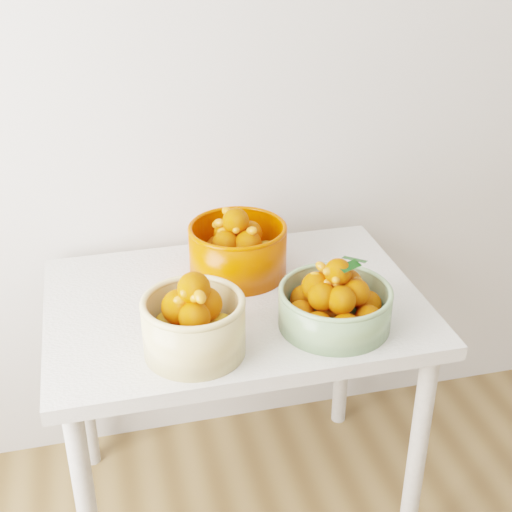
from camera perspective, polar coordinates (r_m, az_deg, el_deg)
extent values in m
cube|color=silver|center=(2.18, 7.51, 17.20)|extent=(4.00, 0.04, 2.70)
cube|color=silver|center=(1.93, -1.70, -3.99)|extent=(1.00, 0.70, 0.04)
cylinder|color=silver|center=(2.07, 12.74, -15.38)|extent=(0.05, 0.05, 0.71)
cylinder|color=silver|center=(2.35, -13.79, -9.34)|extent=(0.05, 0.05, 0.71)
cylinder|color=silver|center=(2.48, 7.03, -6.56)|extent=(0.05, 0.05, 0.71)
cylinder|color=#DEC180|center=(1.69, -4.99, -5.69)|extent=(0.28, 0.28, 0.14)
torus|color=#DEC180|center=(1.65, -5.08, -3.70)|extent=(0.29, 0.29, 0.02)
sphere|color=#D1660C|center=(1.70, -2.88, -5.85)|extent=(0.08, 0.08, 0.08)
sphere|color=#D1660C|center=(1.75, -4.74, -4.94)|extent=(0.08, 0.08, 0.08)
sphere|color=#D1660C|center=(1.72, -6.88, -5.68)|extent=(0.08, 0.08, 0.08)
sphere|color=#E64D00|center=(1.66, -6.43, -7.01)|extent=(0.08, 0.08, 0.08)
sphere|color=#E64D00|center=(1.65, -4.01, -7.14)|extent=(0.09, 0.09, 0.09)
sphere|color=#E64D00|center=(1.69, -4.97, -6.08)|extent=(0.08, 0.08, 0.08)
sphere|color=#E64D00|center=(1.68, -4.12, -3.87)|extent=(0.08, 0.08, 0.08)
sphere|color=#E64D00|center=(1.67, -6.15, -4.08)|extent=(0.09, 0.09, 0.09)
sphere|color=#E64D00|center=(1.63, -4.94, -4.91)|extent=(0.07, 0.07, 0.07)
sphere|color=#E64D00|center=(1.64, -4.99, -2.59)|extent=(0.08, 0.08, 0.08)
ellipsoid|color=orange|center=(1.64, -6.01, -3.56)|extent=(0.04, 0.03, 0.03)
ellipsoid|color=orange|center=(1.62, -5.55, -2.94)|extent=(0.05, 0.05, 0.04)
ellipsoid|color=orange|center=(1.64, -5.20, -3.66)|extent=(0.05, 0.05, 0.04)
ellipsoid|color=orange|center=(1.59, -4.50, -3.28)|extent=(0.04, 0.05, 0.04)
ellipsoid|color=orange|center=(1.62, -4.93, -3.28)|extent=(0.03, 0.05, 0.04)
cylinder|color=#7EA06E|center=(1.80, 6.31, -4.15)|extent=(0.37, 0.37, 0.10)
torus|color=#7EA06E|center=(1.77, 6.40, -2.80)|extent=(0.37, 0.37, 0.01)
sphere|color=#E64D00|center=(1.83, 8.96, -3.80)|extent=(0.07, 0.07, 0.07)
sphere|color=#E64D00|center=(1.87, 7.52, -2.94)|extent=(0.07, 0.07, 0.07)
sphere|color=#E64D00|center=(1.87, 5.54, -2.77)|extent=(0.07, 0.07, 0.07)
sphere|color=#E64D00|center=(1.84, 3.81, -3.40)|extent=(0.07, 0.07, 0.07)
sphere|color=#E64D00|center=(1.77, 3.60, -4.68)|extent=(0.07, 0.07, 0.07)
sphere|color=#E64D00|center=(1.73, 5.00, -5.59)|extent=(0.07, 0.07, 0.07)
sphere|color=#E64D00|center=(1.73, 7.20, -5.78)|extent=(0.08, 0.08, 0.08)
sphere|color=#E64D00|center=(1.77, 8.98, -4.96)|extent=(0.07, 0.07, 0.07)
sphere|color=#E64D00|center=(1.80, 6.31, -4.22)|extent=(0.07, 0.07, 0.07)
sphere|color=#E64D00|center=(1.80, 7.41, -2.12)|extent=(0.07, 0.07, 0.07)
sphere|color=#E64D00|center=(1.81, 5.96, -1.91)|extent=(0.07, 0.07, 0.07)
sphere|color=#E64D00|center=(1.78, 4.84, -2.46)|extent=(0.08, 0.08, 0.08)
sphere|color=#E64D00|center=(1.74, 5.30, -3.27)|extent=(0.07, 0.07, 0.07)
sphere|color=#E64D00|center=(1.73, 6.85, -3.52)|extent=(0.07, 0.07, 0.07)
sphere|color=#E64D00|center=(1.77, 7.99, -2.90)|extent=(0.07, 0.07, 0.07)
sphere|color=#E64D00|center=(1.75, 6.58, -1.28)|extent=(0.07, 0.07, 0.07)
ellipsoid|color=orange|center=(1.80, 6.99, -1.39)|extent=(0.04, 0.05, 0.04)
ellipsoid|color=orange|center=(1.76, 4.87, -1.98)|extent=(0.04, 0.04, 0.03)
ellipsoid|color=orange|center=(1.75, 5.88, -2.14)|extent=(0.04, 0.02, 0.03)
ellipsoid|color=orange|center=(1.77, 4.83, -1.64)|extent=(0.04, 0.04, 0.03)
ellipsoid|color=orange|center=(1.74, 5.86, -1.26)|extent=(0.04, 0.02, 0.03)
ellipsoid|color=orange|center=(1.75, 6.45, -2.19)|extent=(0.04, 0.04, 0.04)
ellipsoid|color=orange|center=(1.77, 6.92, -1.36)|extent=(0.04, 0.04, 0.03)
ellipsoid|color=orange|center=(1.77, 6.31, -1.87)|extent=(0.03, 0.04, 0.03)
ellipsoid|color=orange|center=(1.77, 6.49, -1.45)|extent=(0.04, 0.04, 0.04)
ellipsoid|color=orange|center=(1.78, 8.05, -1.99)|extent=(0.04, 0.03, 0.03)
ellipsoid|color=orange|center=(1.77, 5.24, -0.85)|extent=(0.04, 0.04, 0.03)
ellipsoid|color=orange|center=(1.73, 6.42, -1.88)|extent=(0.04, 0.04, 0.03)
ellipsoid|color=orange|center=(1.77, 6.79, -1.88)|extent=(0.04, 0.04, 0.03)
cylinder|color=#D33700|center=(2.01, -1.47, 0.43)|extent=(0.33, 0.33, 0.14)
torus|color=#D33700|center=(1.98, -1.49, 2.27)|extent=(0.33, 0.33, 0.01)
sphere|color=#D1660C|center=(2.03, 0.83, 0.15)|extent=(0.08, 0.08, 0.08)
sphere|color=#E64D00|center=(2.09, -0.81, 0.95)|extent=(0.08, 0.08, 0.08)
sphere|color=#E64D00|center=(2.07, -3.03, 0.68)|extent=(0.07, 0.07, 0.07)
sphere|color=#E64D00|center=(2.01, -3.78, -0.32)|extent=(0.08, 0.08, 0.08)
sphere|color=#E64D00|center=(1.95, -2.17, -1.19)|extent=(0.08, 0.08, 0.08)
sphere|color=#E64D00|center=(1.96, 0.13, -0.93)|extent=(0.08, 0.08, 0.08)
sphere|color=#E64D00|center=(2.02, -1.46, -0.09)|extent=(0.08, 0.08, 0.08)
sphere|color=#E64D00|center=(2.02, -0.50, 1.84)|extent=(0.07, 0.07, 0.07)
sphere|color=#E64D00|center=(2.02, -2.39, 1.85)|extent=(0.07, 0.07, 0.07)
sphere|color=#E64D00|center=(1.96, -2.46, 1.04)|extent=(0.07, 0.07, 0.07)
sphere|color=#E64D00|center=(1.96, -0.63, 1.00)|extent=(0.07, 0.07, 0.07)
sphere|color=#E64D00|center=(1.97, -1.63, 2.81)|extent=(0.07, 0.07, 0.07)
ellipsoid|color=orange|center=(1.94, -0.33, 2.01)|extent=(0.04, 0.05, 0.04)
ellipsoid|color=orange|center=(1.98, -1.62, 2.21)|extent=(0.04, 0.05, 0.04)
ellipsoid|color=orange|center=(2.01, -2.34, 3.57)|extent=(0.04, 0.05, 0.04)
ellipsoid|color=orange|center=(2.02, -3.08, 2.47)|extent=(0.05, 0.05, 0.03)
ellipsoid|color=orange|center=(1.97, -0.45, 1.88)|extent=(0.05, 0.04, 0.04)
ellipsoid|color=orange|center=(1.95, -1.57, 2.22)|extent=(0.04, 0.05, 0.03)
ellipsoid|color=orange|center=(2.00, -2.94, 2.64)|extent=(0.05, 0.05, 0.04)
ellipsoid|color=orange|center=(1.98, -2.61, 1.94)|extent=(0.04, 0.03, 0.03)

